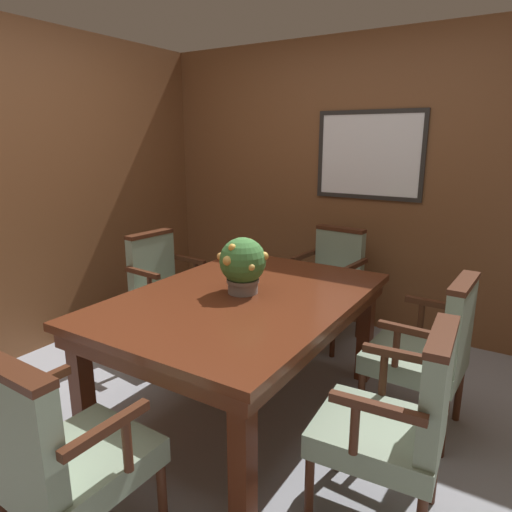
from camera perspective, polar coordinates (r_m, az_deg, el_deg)
ground_plane at (r=2.87m, az=-4.66°, el=-20.00°), size 14.00×14.00×0.00m
wall_back at (r=4.07m, az=11.31°, el=8.63°), size 7.20×0.08×2.45m
wall_left at (r=3.78m, az=-28.06°, el=6.75°), size 0.06×7.20×2.45m
dining_table at (r=2.68m, az=-1.71°, el=-6.75°), size 1.21×1.72×0.75m
chair_head_near at (r=1.96m, az=-23.19°, el=-21.79°), size 0.52×0.53×0.92m
chair_head_far at (r=3.78m, az=9.31°, el=-3.01°), size 0.54×0.55×0.92m
chair_left_far at (r=3.63m, az=-11.37°, el=-3.82°), size 0.55×0.54×0.92m
chair_right_near at (r=2.08m, az=17.17°, el=-18.96°), size 0.54×0.53×0.92m
chair_right_far at (r=2.74m, az=20.80°, el=-10.72°), size 0.53×0.52×0.92m
potted_plant at (r=2.64m, az=-1.68°, el=-0.97°), size 0.27×0.29×0.33m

